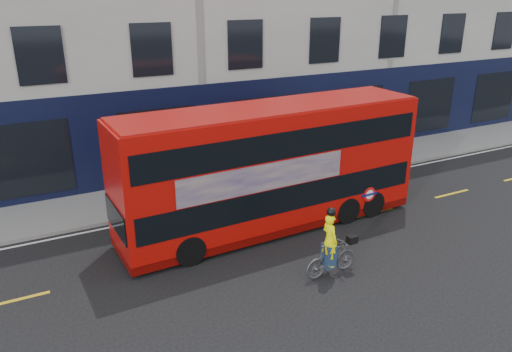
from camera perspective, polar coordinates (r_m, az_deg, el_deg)
ground at (r=15.55m, az=5.28°, el=-9.14°), size 120.00×120.00×0.00m
pavement at (r=20.74m, az=-4.30°, el=-1.03°), size 60.00×3.00×0.12m
kerb at (r=19.46m, az=-2.56°, el=-2.47°), size 60.00×0.12×0.13m
road_edge_line at (r=19.24m, az=-2.19°, el=-2.95°), size 58.00×0.10×0.01m
lane_dashes at (r=16.67m, az=2.52°, el=-6.88°), size 58.00×0.12×0.01m
bus at (r=16.54m, az=1.86°, el=1.06°), size 10.54×2.73×4.21m
cyclist at (r=14.40m, az=8.56°, el=-8.68°), size 1.72×0.58×2.12m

